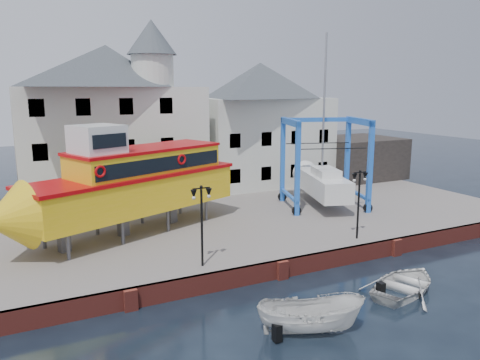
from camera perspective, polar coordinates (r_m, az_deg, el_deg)
name	(u,v)px	position (r m, az deg, el deg)	size (l,w,h in m)	color
ground	(282,279)	(25.37, 5.09, -11.89)	(140.00, 140.00, 0.00)	black
hardstanding	(204,218)	(34.53, -4.45, -4.69)	(44.00, 22.00, 1.00)	slate
quay_wall	(281,269)	(25.26, 4.98, -10.76)	(44.00, 0.47, 1.00)	maroon
building_white_main	(111,121)	(39.06, -15.42, 6.99)	(14.00, 8.30, 14.00)	silver
building_white_right	(260,124)	(44.43, 2.42, 6.87)	(12.00, 8.00, 11.20)	silver
shed_dark	(355,157)	(48.83, 13.90, 2.70)	(8.00, 7.00, 4.00)	black
lamp_post_left	(202,205)	(23.35, -4.72, -3.11)	(1.12, 0.32, 4.20)	black
lamp_post_right	(359,187)	(28.47, 14.34, -0.82)	(1.12, 0.32, 4.20)	black
tour_boat	(122,184)	(29.04, -14.23, -0.47)	(15.99, 9.38, 6.85)	#59595E
travel_lift	(320,177)	(36.70, 9.77, 0.38)	(7.14, 8.78, 12.88)	blue
motorboat_a	(310,333)	(20.48, 8.57, -17.93)	(1.68, 4.46, 1.72)	silver
motorboat_b	(405,291)	(25.26, 19.46, -12.62)	(3.44, 4.82, 1.00)	silver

